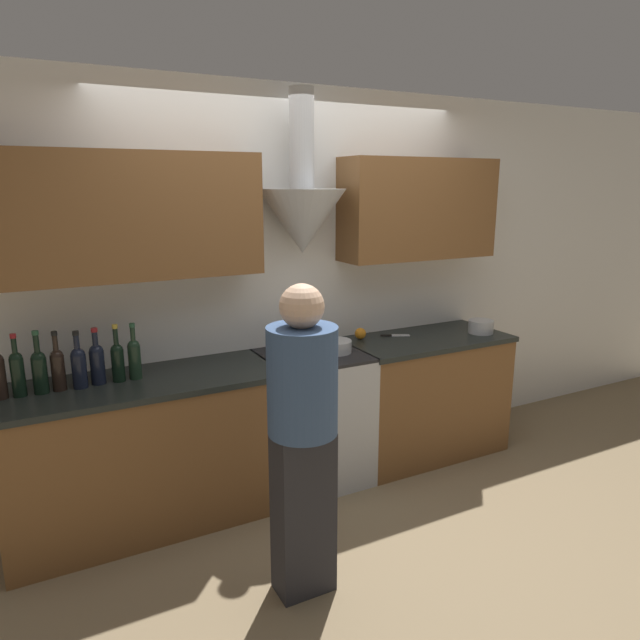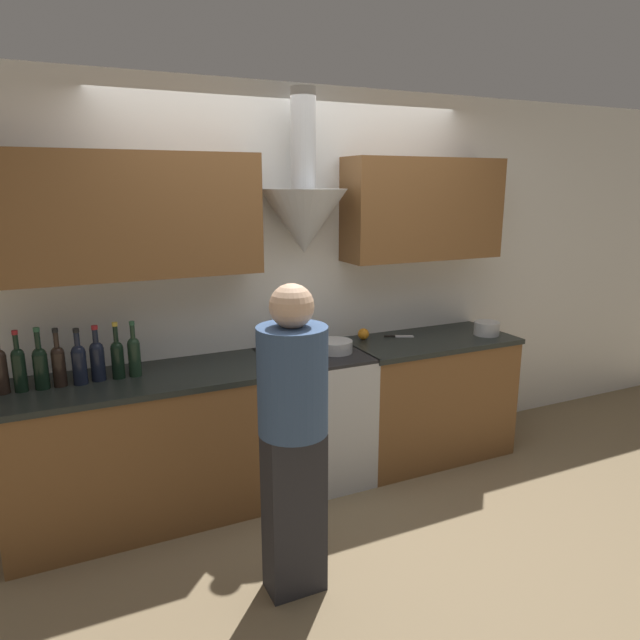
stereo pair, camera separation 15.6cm
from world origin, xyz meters
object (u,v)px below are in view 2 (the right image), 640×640
wine_bottle_2 (40,365)px  saucepan (487,328)px  stove_range (314,417)px  wine_bottle_1 (19,367)px  wine_bottle_0 (0,369)px  orange_fruit (363,334)px  wine_bottle_7 (134,354)px  stock_pot (293,347)px  wine_bottle_3 (59,363)px  mixing_bowl (336,346)px  wine_bottle_6 (117,357)px  person_foreground_left (293,429)px  wine_bottle_5 (97,358)px  wine_bottle_4 (79,362)px

wine_bottle_2 → saucepan: size_ratio=1.86×
stove_range → wine_bottle_1: bearing=178.9°
wine_bottle_0 → orange_fruit: bearing=3.4°
wine_bottle_7 → stock_pot: (0.96, -0.05, -0.06)m
wine_bottle_3 → mixing_bowl: (1.66, -0.06, -0.09)m
wine_bottle_7 → wine_bottle_6: bearing=-178.7°
wine_bottle_1 → person_foreground_left: size_ratio=0.22×
stove_range → wine_bottle_5: wine_bottle_5 is taller
stove_range → wine_bottle_7: (-1.11, 0.04, 0.57)m
mixing_bowl → saucepan: (1.21, -0.07, 0.01)m
stove_range → wine_bottle_0: wine_bottle_0 is taller
wine_bottle_6 → wine_bottle_7: wine_bottle_6 is taller
wine_bottle_6 → stock_pot: bearing=-2.8°
wine_bottle_5 → mixing_bowl: (1.46, -0.07, -0.09)m
person_foreground_left → saucepan: bearing=24.5°
wine_bottle_0 → wine_bottle_1: bearing=-3.5°
stove_range → wine_bottle_3: size_ratio=2.73×
wine_bottle_1 → wine_bottle_3: 0.19m
stove_range → wine_bottle_0: 1.88m
stove_range → wine_bottle_3: 1.62m
saucepan → wine_bottle_5: bearing=176.9°
orange_fruit → saucepan: 0.93m
wine_bottle_6 → saucepan: 2.56m
stock_pot → wine_bottle_5: bearing=177.0°
stove_range → saucepan: saucepan is taller
stock_pot → saucepan: size_ratio=1.15×
orange_fruit → wine_bottle_0: bearing=-176.6°
wine_bottle_6 → stock_pot: size_ratio=1.55×
wine_bottle_1 → stock_pot: wine_bottle_1 is taller
wine_bottle_0 → wine_bottle_4: 0.38m
wine_bottle_7 → saucepan: size_ratio=1.76×
mixing_bowl → orange_fruit: orange_fruit is taller
wine_bottle_7 → person_foreground_left: size_ratio=0.21×
stove_range → wine_bottle_7: 1.25m
wine_bottle_0 → wine_bottle_6: (0.59, -0.00, -0.01)m
wine_bottle_3 → wine_bottle_6: wine_bottle_6 is taller
wine_bottle_4 → person_foreground_left: 1.32m
wine_bottle_2 → wine_bottle_3: (0.09, 0.00, -0.00)m
wine_bottle_5 → saucepan: (2.67, -0.14, -0.08)m
wine_bottle_5 → saucepan: 2.67m
wine_bottle_1 → wine_bottle_7: (0.59, 0.01, -0.01)m
wine_bottle_2 → mixing_bowl: bearing=-1.9°
wine_bottle_2 → wine_bottle_6: wine_bottle_2 is taller
stock_pot → person_foreground_left: (-0.39, -0.94, -0.10)m
orange_fruit → saucepan: saucepan is taller
wine_bottle_0 → wine_bottle_2: bearing=-2.3°
wine_bottle_1 → person_foreground_left: 1.54m
wine_bottle_0 → saucepan: (3.15, -0.13, -0.09)m
wine_bottle_0 → wine_bottle_3: wine_bottle_0 is taller
wine_bottle_0 → wine_bottle_2: size_ratio=1.00×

